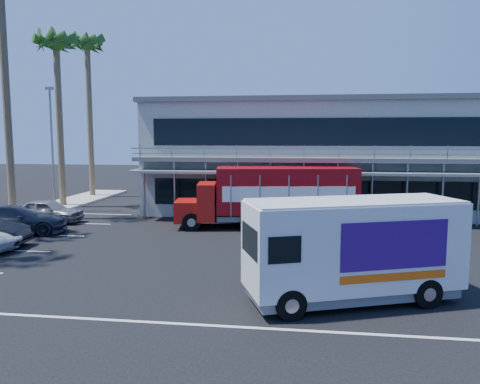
# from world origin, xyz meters

# --- Properties ---
(ground) EXTENTS (120.00, 120.00, 0.00)m
(ground) POSITION_xyz_m (0.00, 0.00, 0.00)
(ground) COLOR black
(ground) RESTS_ON ground
(building) EXTENTS (22.40, 12.00, 7.30)m
(building) POSITION_xyz_m (3.00, 14.94, 3.66)
(building) COLOR gray
(building) RESTS_ON ground
(palm_e) EXTENTS (2.80, 2.80, 12.25)m
(palm_e) POSITION_xyz_m (-14.70, 13.00, 10.57)
(palm_e) COLOR brown
(palm_e) RESTS_ON ground
(palm_f) EXTENTS (2.80, 2.80, 13.25)m
(palm_f) POSITION_xyz_m (-15.10, 18.50, 11.47)
(palm_f) COLOR brown
(palm_f) RESTS_ON ground
(light_pole_far) EXTENTS (0.50, 0.25, 8.09)m
(light_pole_far) POSITION_xyz_m (-14.20, 11.00, 4.50)
(light_pole_far) COLOR gray
(light_pole_far) RESTS_ON ground
(red_truck) EXTENTS (9.96, 3.67, 3.28)m
(red_truck) POSITION_xyz_m (0.45, 7.56, 1.80)
(red_truck) COLOR #B4130E
(red_truck) RESTS_ON ground
(white_van) EXTENTS (6.69, 4.25, 3.09)m
(white_van) POSITION_xyz_m (3.50, -3.65, 1.64)
(white_van) COLOR silver
(white_van) RESTS_ON ground
(parked_car_d) EXTENTS (5.47, 3.59, 1.47)m
(parked_car_d) POSITION_xyz_m (-12.50, 4.00, 0.74)
(parked_car_d) COLOR #2C303B
(parked_car_d) RESTS_ON ground
(parked_car_e) EXTENTS (4.01, 1.64, 1.36)m
(parked_car_e) POSITION_xyz_m (-12.50, 7.20, 0.68)
(parked_car_e) COLOR slate
(parked_car_e) RESTS_ON ground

